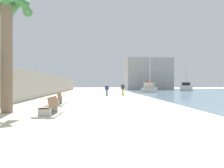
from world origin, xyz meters
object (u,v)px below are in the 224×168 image
at_px(bench_near, 49,111).
at_px(person_walking, 107,89).
at_px(boat_nearest, 150,88).
at_px(pedestrian_sign, 9,85).
at_px(palm_tree, 6,22).
at_px(person_standing, 123,88).
at_px(boat_distant, 186,87).
at_px(boat_far_left, 150,87).
at_px(bench_far, 57,102).

distance_m(bench_near, person_walking, 17.41).
xyz_separation_m(person_walking, boat_nearest, (8.39, 10.36, -0.19)).
height_order(bench_near, pedestrian_sign, pedestrian_sign).
bearing_deg(palm_tree, person_standing, 62.74).
height_order(boat_nearest, boat_distant, boat_nearest).
distance_m(bench_near, boat_far_left, 38.25).
height_order(bench_near, boat_far_left, boat_far_left).
relative_size(person_standing, pedestrian_sign, 0.69).
xyz_separation_m(palm_tree, person_standing, (8.70, 16.88, -4.13)).
bearing_deg(boat_far_left, person_standing, -115.31).
relative_size(boat_far_left, boat_distant, 0.77).
relative_size(palm_tree, pedestrian_sign, 2.84).
relative_size(bench_far, boat_nearest, 0.28).
relative_size(bench_near, pedestrian_sign, 0.85).
xyz_separation_m(boat_distant, pedestrian_sign, (-26.06, -29.81, 0.79)).
xyz_separation_m(bench_near, bench_far, (-0.57, 5.19, 0.00)).
bearing_deg(bench_near, boat_nearest, 66.03).
bearing_deg(boat_nearest, person_walking, -129.00).
bearing_deg(person_walking, boat_nearest, 51.00).
distance_m(person_walking, pedestrian_sign, 14.64).
distance_m(palm_tree, pedestrian_sign, 5.02).
relative_size(bench_near, person_standing, 1.22).
xyz_separation_m(palm_tree, bench_near, (2.65, -1.21, -4.92)).
bearing_deg(person_walking, person_standing, 25.93).
bearing_deg(boat_far_left, boat_distant, -8.31).
bearing_deg(person_walking, boat_far_left, 60.40).
relative_size(person_walking, boat_distant, 0.25).
distance_m(bench_near, person_standing, 19.10).
distance_m(bench_far, boat_distant, 36.97).
height_order(boat_far_left, boat_distant, boat_distant).
bearing_deg(palm_tree, pedestrian_sign, 110.33).
distance_m(bench_far, person_standing, 14.53).
distance_m(palm_tree, boat_distant, 41.62).
relative_size(boat_far_left, pedestrian_sign, 1.92).
bearing_deg(person_standing, boat_far_left, 64.69).
height_order(bench_far, boat_far_left, boat_far_left).
distance_m(person_standing, boat_nearest, 11.08).
bearing_deg(boat_far_left, pedestrian_sign, -120.37).
bearing_deg(boat_distant, person_walking, -136.74).
bearing_deg(pedestrian_sign, bench_near, -49.39).
bearing_deg(pedestrian_sign, boat_far_left, 59.63).
bearing_deg(boat_nearest, person_standing, -123.43).
bearing_deg(bench_far, bench_near, -83.69).
xyz_separation_m(person_walking, boat_far_left, (10.51, 18.50, -0.13)).
bearing_deg(bench_far, boat_distant, 51.99).
bearing_deg(boat_far_left, boat_nearest, -104.60).
bearing_deg(bench_far, person_standing, 62.81).
bearing_deg(bench_far, pedestrian_sign, -168.32).
relative_size(palm_tree, person_standing, 4.10).
height_order(bench_far, boat_distant, boat_distant).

